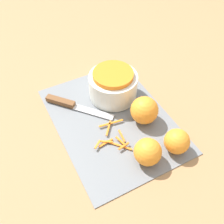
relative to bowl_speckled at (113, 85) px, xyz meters
name	(u,v)px	position (x,y,z in m)	size (l,w,h in m)	color
ground_plane	(112,120)	(0.09, -0.05, -0.05)	(4.00, 4.00, 0.00)	#9E754C
cutting_board	(112,119)	(0.09, -0.05, -0.05)	(0.44, 0.32, 0.01)	slate
bowl_speckled	(113,85)	(0.00, 0.00, 0.00)	(0.15, 0.15, 0.09)	silver
knife	(68,104)	(-0.03, -0.15, -0.04)	(0.18, 0.16, 0.02)	brown
orange_left	(144,110)	(0.13, 0.03, 0.00)	(0.08, 0.08, 0.08)	orange
orange_right	(148,152)	(0.25, -0.03, -0.01)	(0.07, 0.07, 0.07)	orange
orange_back	(177,141)	(0.26, 0.05, -0.01)	(0.07, 0.07, 0.07)	orange
peel_pile	(113,137)	(0.15, -0.08, -0.04)	(0.12, 0.12, 0.01)	orange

